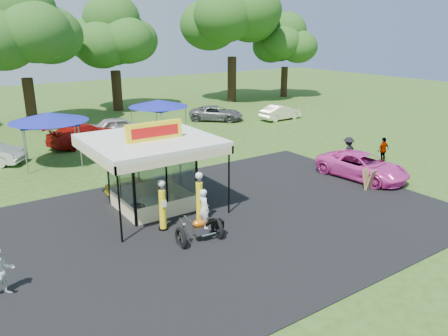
% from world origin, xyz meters
% --- Properties ---
extents(ground, '(120.00, 120.00, 0.00)m').
position_xyz_m(ground, '(0.00, 0.00, 0.00)').
color(ground, '#2C4E18').
rests_on(ground, ground).
extents(asphalt_apron, '(20.00, 14.00, 0.04)m').
position_xyz_m(asphalt_apron, '(0.00, 2.00, 0.02)').
color(asphalt_apron, black).
rests_on(asphalt_apron, ground).
extents(gas_station_kiosk, '(5.40, 5.40, 4.18)m').
position_xyz_m(gas_station_kiosk, '(-2.00, 4.99, 1.78)').
color(gas_station_kiosk, white).
rests_on(gas_station_kiosk, ground).
extents(gas_pump_left, '(0.41, 0.41, 2.21)m').
position_xyz_m(gas_pump_left, '(-2.68, 2.59, 1.06)').
color(gas_pump_left, black).
rests_on(gas_pump_left, ground).
extents(gas_pump_right, '(0.43, 0.43, 2.31)m').
position_xyz_m(gas_pump_right, '(-1.07, 2.32, 1.11)').
color(gas_pump_right, black).
rests_on(gas_pump_right, ground).
extents(motorcycle, '(1.94, 1.01, 2.27)m').
position_xyz_m(motorcycle, '(-1.86, 0.79, 0.88)').
color(motorcycle, black).
rests_on(motorcycle, ground).
extents(spare_tires, '(0.88, 0.64, 0.72)m').
position_xyz_m(spare_tires, '(-3.06, 4.36, 0.35)').
color(spare_tires, black).
rests_on(spare_tires, ground).
extents(a_frame_sign, '(0.65, 0.65, 1.09)m').
position_xyz_m(a_frame_sign, '(8.36, 0.89, 0.55)').
color(a_frame_sign, '#593819').
rests_on(a_frame_sign, ground).
extents(kiosk_car, '(2.82, 1.13, 0.96)m').
position_xyz_m(kiosk_car, '(-2.00, 7.20, 0.48)').
color(kiosk_car, yellow).
rests_on(kiosk_car, ground).
extents(pink_sedan, '(2.93, 5.37, 1.43)m').
position_xyz_m(pink_sedan, '(9.55, 2.30, 0.71)').
color(pink_sedan, '#EB40AD').
rests_on(pink_sedan, ground).
extents(spectator_west, '(0.89, 0.74, 1.65)m').
position_xyz_m(spectator_west, '(-8.95, 1.14, 0.82)').
color(spectator_west, white).
rests_on(spectator_west, ground).
extents(spectator_east_a, '(1.16, 0.67, 1.80)m').
position_xyz_m(spectator_east_a, '(10.77, 4.37, 0.90)').
color(spectator_east_a, black).
rests_on(spectator_east_a, ground).
extents(spectator_east_b, '(0.96, 0.46, 1.59)m').
position_xyz_m(spectator_east_b, '(13.19, 3.62, 0.80)').
color(spectator_east_b, gray).
rests_on(spectator_east_b, ground).
extents(bg_car_b, '(5.91, 3.83, 1.59)m').
position_xyz_m(bg_car_b, '(-0.93, 18.56, 0.80)').
color(bg_car_b, '#9C0F0C').
rests_on(bg_car_b, ground).
extents(bg_car_c, '(4.83, 2.60, 1.56)m').
position_xyz_m(bg_car_c, '(2.15, 19.40, 0.78)').
color(bg_car_c, '#A7A6AA').
rests_on(bg_car_c, ground).
extents(bg_car_d, '(5.06, 4.93, 1.34)m').
position_xyz_m(bg_car_d, '(11.84, 20.61, 0.67)').
color(bg_car_d, '#555658').
rests_on(bg_car_d, ground).
extents(bg_car_e, '(4.21, 1.64, 1.37)m').
position_xyz_m(bg_car_e, '(16.98, 17.58, 0.68)').
color(bg_car_e, '#F7F0BD').
rests_on(bg_car_e, ground).
extents(tent_west, '(4.64, 4.64, 3.24)m').
position_xyz_m(tent_west, '(-4.02, 14.90, 2.94)').
color(tent_west, gray).
rests_on(tent_west, ground).
extents(tent_east, '(4.39, 4.39, 3.07)m').
position_xyz_m(tent_east, '(4.18, 16.75, 2.78)').
color(tent_east, gray).
rests_on(tent_east, ground).
extents(oak_far_c, '(10.02, 10.02, 11.81)m').
position_xyz_m(oak_far_c, '(-2.76, 26.93, 7.49)').
color(oak_far_c, black).
rests_on(oak_far_c, ground).
extents(oak_far_d, '(9.40, 9.40, 11.19)m').
position_xyz_m(oak_far_d, '(6.40, 30.91, 7.13)').
color(oak_far_d, black).
rests_on(oak_far_d, ground).
extents(oak_far_e, '(11.84, 11.84, 14.09)m').
position_xyz_m(oak_far_e, '(19.54, 29.01, 9.00)').
color(oak_far_e, black).
rests_on(oak_far_e, ground).
extents(oak_far_f, '(8.19, 8.19, 9.87)m').
position_xyz_m(oak_far_f, '(27.14, 28.51, 6.34)').
color(oak_far_f, black).
rests_on(oak_far_f, ground).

